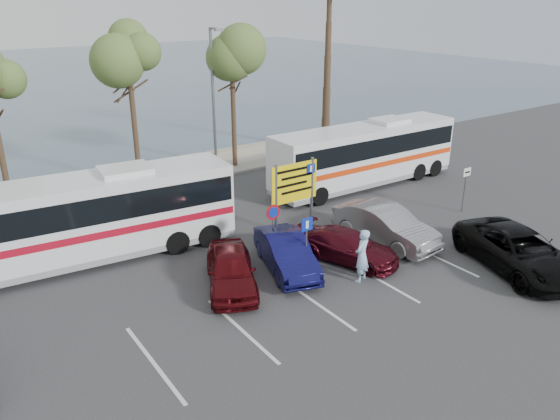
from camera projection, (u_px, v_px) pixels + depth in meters
ground at (323, 280)px, 19.95m from camera, size 120.00×120.00×0.00m
kerb_strip at (166, 180)px, 30.61m from camera, size 44.00×2.40×0.15m
seawall at (152, 167)px, 32.06m from camera, size 48.00×0.80×0.60m
sea at (9, 82)px, 65.76m from camera, size 140.00×140.00×0.00m
tree_mid at (128, 61)px, 27.40m from camera, size 3.20×3.20×8.00m
tree_right at (232, 63)px, 30.77m from camera, size 3.20×3.20×7.40m
street_lamp_right at (214, 95)px, 30.18m from camera, size 0.45×1.15×8.01m
direction_sign at (294, 189)px, 22.03m from camera, size 2.20×0.12×3.60m
sign_no_stop at (273, 224)px, 20.87m from camera, size 0.60×0.08×2.35m
sign_parking at (306, 238)px, 19.91m from camera, size 0.50×0.07×2.25m
sign_taxi at (465, 184)px, 25.77m from camera, size 0.50×0.07×2.20m
lane_markings at (316, 301)px, 18.58m from camera, size 12.02×4.20×0.01m
coach_bus_left at (85, 222)px, 20.85m from camera, size 11.62×3.44×3.57m
coach_bus_right at (365, 156)px, 29.41m from camera, size 11.21×2.53×3.49m
car_blue at (286, 253)px, 20.52m from camera, size 2.67×4.47×1.39m
car_maroon at (347, 246)px, 21.26m from camera, size 3.02×4.48×1.20m
car_red at (231, 270)px, 19.24m from camera, size 3.25×4.43×1.40m
suv_black at (519, 251)px, 20.50m from camera, size 4.10×6.04×1.54m
car_silver_b at (385, 225)px, 22.74m from camera, size 2.05×4.90×1.58m
pedestrian_near at (362, 256)px, 19.59m from camera, size 0.86×0.72×2.01m
pedestrian_far at (307, 189)px, 26.84m from camera, size 0.88×0.99×1.69m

